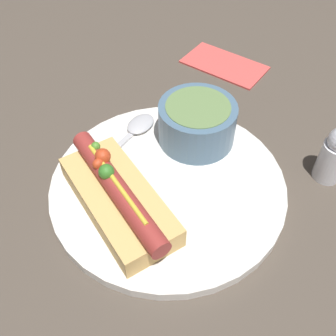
{
  "coord_description": "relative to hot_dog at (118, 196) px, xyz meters",
  "views": [
    {
      "loc": [
        0.26,
        -0.15,
        0.37
      ],
      "look_at": [
        0.0,
        0.0,
        0.04
      ],
      "focal_mm": 42.0,
      "sensor_mm": 36.0,
      "label": 1
    }
  ],
  "objects": [
    {
      "name": "ground_plane",
      "position": [
        -0.0,
        0.06,
        -0.03
      ],
      "size": [
        4.0,
        4.0,
        0.0
      ],
      "primitive_type": "plane",
      "color": "#4C4238"
    },
    {
      "name": "dinner_plate",
      "position": [
        -0.0,
        0.06,
        -0.03
      ],
      "size": [
        0.28,
        0.28,
        0.01
      ],
      "color": "white",
      "rests_on": "ground_plane"
    },
    {
      "name": "hot_dog",
      "position": [
        0.0,
        0.0,
        0.0
      ],
      "size": [
        0.18,
        0.08,
        0.05
      ],
      "rotation": [
        0.0,
        0.0,
        0.05
      ],
      "color": "#DBAD60",
      "rests_on": "dinner_plate"
    },
    {
      "name": "soup_bowl",
      "position": [
        -0.05,
        0.13,
        0.01
      ],
      "size": [
        0.1,
        0.1,
        0.05
      ],
      "color": "slate",
      "rests_on": "dinner_plate"
    },
    {
      "name": "spoon",
      "position": [
        -0.1,
        0.07,
        -0.02
      ],
      "size": [
        0.08,
        0.14,
        0.01
      ],
      "rotation": [
        0.0,
        0.0,
        2.03
      ],
      "color": "#B7B7BC",
      "rests_on": "dinner_plate"
    },
    {
      "name": "napkin",
      "position": [
        -0.18,
        0.28,
        -0.03
      ],
      "size": [
        0.15,
        0.12,
        0.01
      ],
      "rotation": [
        0.0,
        0.0,
        0.42
      ],
      "color": "#E04C47",
      "rests_on": "ground_plane"
    },
    {
      "name": "salt_shaker",
      "position": [
        0.07,
        0.25,
        0.0
      ],
      "size": [
        0.03,
        0.03,
        0.08
      ],
      "color": "silver",
      "rests_on": "ground_plane"
    }
  ]
}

